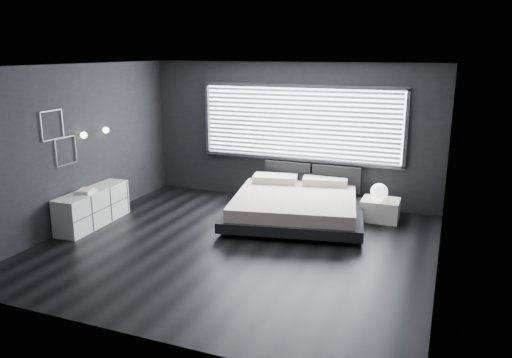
% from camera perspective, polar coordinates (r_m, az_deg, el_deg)
% --- Properties ---
extents(room, '(6.04, 6.00, 2.80)m').
position_cam_1_polar(room, '(7.58, -2.37, 2.16)').
color(room, black).
rests_on(room, ground).
extents(window, '(4.14, 0.09, 1.52)m').
position_cam_1_polar(window, '(9.97, 5.01, 6.34)').
color(window, white).
rests_on(window, ground).
extents(headboard, '(1.96, 0.16, 0.52)m').
position_cam_1_polar(headboard, '(10.04, 6.40, 0.30)').
color(headboard, black).
rests_on(headboard, ground).
extents(sconce_near, '(0.18, 0.11, 0.11)m').
position_cam_1_polar(sconce_near, '(9.12, -19.11, 4.76)').
color(sconce_near, silver).
rests_on(sconce_near, ground).
extents(sconce_far, '(0.18, 0.11, 0.11)m').
position_cam_1_polar(sconce_far, '(9.57, -16.80, 5.38)').
color(sconce_far, silver).
rests_on(sconce_far, ground).
extents(wall_art_upper, '(0.01, 0.48, 0.48)m').
position_cam_1_polar(wall_art_upper, '(8.70, -22.26, 5.72)').
color(wall_art_upper, '#47474C').
rests_on(wall_art_upper, ground).
extents(wall_art_lower, '(0.01, 0.48, 0.48)m').
position_cam_1_polar(wall_art_lower, '(8.96, -20.89, 3.01)').
color(wall_art_lower, '#47474C').
rests_on(wall_art_lower, ground).
extents(bed, '(2.80, 2.71, 0.62)m').
position_cam_1_polar(bed, '(9.12, 4.52, -2.94)').
color(bed, black).
rests_on(bed, ground).
extents(nightstand, '(0.67, 0.56, 0.39)m').
position_cam_1_polar(nightstand, '(9.40, 14.02, -3.43)').
color(nightstand, white).
rests_on(nightstand, ground).
extents(orb_lamp, '(0.31, 0.31, 0.31)m').
position_cam_1_polar(orb_lamp, '(9.27, 13.89, -1.43)').
color(orb_lamp, white).
rests_on(orb_lamp, nightstand).
extents(dresser, '(0.52, 1.62, 0.64)m').
position_cam_1_polar(dresser, '(9.31, -18.13, -3.09)').
color(dresser, white).
rests_on(dresser, ground).
extents(book_stack, '(0.31, 0.37, 0.07)m').
position_cam_1_polar(book_stack, '(9.06, -18.88, -1.31)').
color(book_stack, silver).
rests_on(book_stack, dresser).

